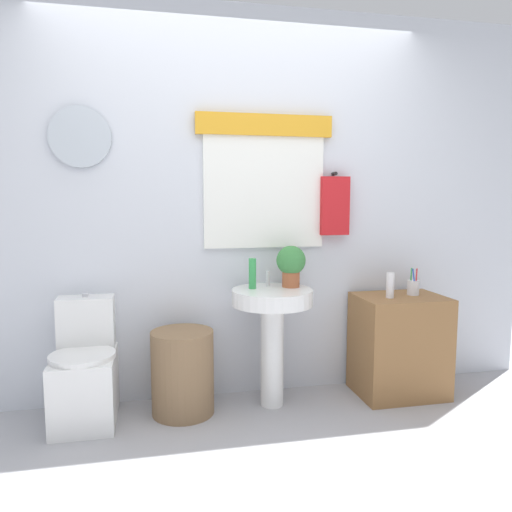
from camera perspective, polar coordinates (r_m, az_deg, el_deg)
name	(u,v)px	position (r m, az deg, el deg)	size (l,w,h in m)	color
ground_plane	(274,481)	(2.57, 2.18, -24.85)	(8.00, 8.00, 0.00)	#A3A3A8
back_wall	(234,205)	(3.32, -2.57, 6.00)	(4.40, 0.18, 2.60)	silver
toilet	(85,373)	(3.21, -19.37, -12.85)	(0.38, 0.51, 0.76)	white
laundry_hamper	(183,372)	(3.17, -8.59, -13.33)	(0.39, 0.39, 0.53)	#846647
pedestal_sink	(272,318)	(3.16, 1.92, -7.28)	(0.52, 0.52, 0.77)	white
faucet	(268,279)	(3.22, 1.42, -2.67)	(0.03, 0.03, 0.10)	silver
wooden_cabinet	(399,345)	(3.54, 16.43, -10.00)	(0.58, 0.44, 0.69)	olive
soap_bottle	(252,274)	(3.12, -0.42, -2.07)	(0.05, 0.05, 0.20)	green
potted_plant	(291,263)	(3.19, 4.12, -0.87)	(0.19, 0.19, 0.27)	#AD5B38
lotion_bottle	(390,285)	(3.36, 15.46, -3.33)	(0.05, 0.05, 0.17)	white
toothbrush_cup	(413,287)	(3.52, 17.96, -3.50)	(0.08, 0.08, 0.19)	silver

